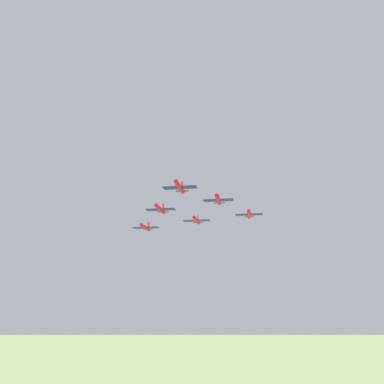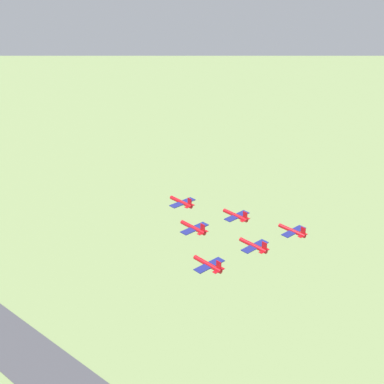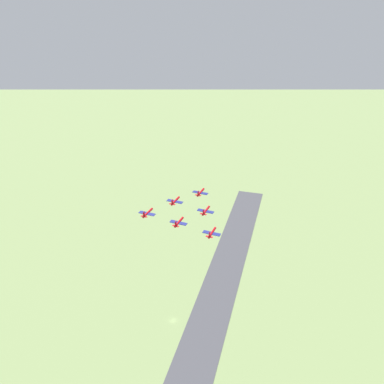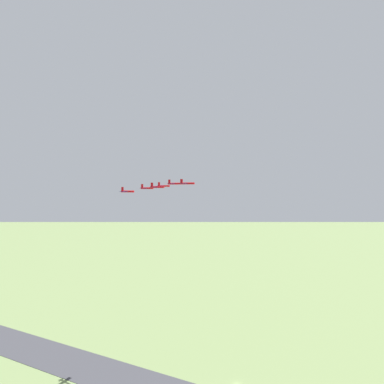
{
  "view_description": "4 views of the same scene",
  "coord_description": "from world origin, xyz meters",
  "views": [
    {
      "loc": [
        -43.86,
        51.48,
        90.88
      ],
      "look_at": [
        31.77,
        4.55,
        116.52
      ],
      "focal_mm": 35.0,
      "sensor_mm": 36.0,
      "label": 1
    },
    {
      "loc": [
        49.19,
        -127.97,
        183.08
      ],
      "look_at": [
        33.42,
        13.42,
        118.11
      ],
      "focal_mm": 50.0,
      "sensor_mm": 36.0,
      "label": 2
    },
    {
      "loc": [
        192.9,
        -50.26,
        203.76
      ],
      "look_at": [
        29.59,
        4.39,
        117.21
      ],
      "focal_mm": 35.0,
      "sensor_mm": 36.0,
      "label": 3
    },
    {
      "loc": [
        55.52,
        165.94,
        114.62
      ],
      "look_at": [
        27.23,
        3.22,
        112.3
      ],
      "focal_mm": 28.0,
      "sensor_mm": 36.0,
      "label": 4
    }
  ],
  "objects": [
    {
      "name": "jet_0",
      "position": [
        31.08,
        8.47,
        116.99
      ],
      "size": [
        7.8,
        7.71,
        2.94
      ],
      "rotation": [
        0.0,
        0.0,
        0.86
      ],
      "color": "#B20C14"
    },
    {
      "name": "jet_5",
      "position": [
        62.44,
        2.7,
        112.72
      ],
      "size": [
        7.8,
        7.71,
        2.94
      ],
      "rotation": [
        0.0,
        0.0,
        0.86
      ],
      "color": "#B20C14"
    },
    {
      "name": "jet_2",
      "position": [
        46.76,
        5.59,
        115.06
      ],
      "size": [
        7.8,
        7.71,
        2.94
      ],
      "rotation": [
        0.0,
        0.0,
        0.86
      ],
      "color": "#B20C14"
    },
    {
      "name": "jet_3",
      "position": [
        41.27,
        -21.74,
        115.79
      ],
      "size": [
        7.8,
        7.71,
        2.94
      ],
      "rotation": [
        0.0,
        0.0,
        0.86
      ],
      "color": "#B20C14"
    },
    {
      "name": "jet_1",
      "position": [
        36.18,
        -6.63,
        117.08
      ],
      "size": [
        7.8,
        7.71,
        2.94
      ],
      "rotation": [
        0.0,
        0.0,
        0.86
      ],
      "color": "#B20C14"
    },
    {
      "name": "jet_4",
      "position": [
        51.86,
        -9.52,
        114.45
      ],
      "size": [
        7.8,
        7.71,
        2.94
      ],
      "rotation": [
        0.0,
        0.0,
        0.86
      ],
      "color": "#B20C14"
    }
  ]
}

